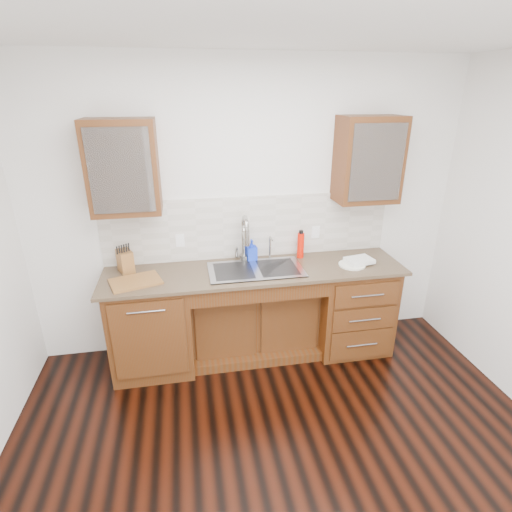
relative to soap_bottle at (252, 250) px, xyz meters
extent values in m
cube|color=black|center=(0.00, -1.64, -1.06)|extent=(4.00, 3.50, 0.10)
cube|color=white|center=(0.00, 0.16, 0.34)|extent=(4.00, 0.10, 2.70)
cube|color=#593014|center=(-0.95, -0.20, -0.57)|extent=(0.70, 0.62, 0.88)
cube|color=#593014|center=(0.00, -0.11, -0.66)|extent=(1.20, 0.44, 0.70)
cube|color=#593014|center=(0.95, -0.20, -0.57)|extent=(0.70, 0.62, 0.88)
cube|color=#84705B|center=(0.00, -0.22, -0.12)|extent=(2.70, 0.65, 0.03)
cube|color=beige|center=(0.00, 0.10, 0.19)|extent=(2.70, 0.02, 0.59)
cube|color=#9E9EA5|center=(0.00, -0.23, -0.19)|extent=(0.84, 0.46, 0.19)
cylinder|color=#999993|center=(-0.07, 0.00, 0.10)|extent=(0.04, 0.04, 0.40)
cylinder|color=#999993|center=(0.18, 0.01, 0.02)|extent=(0.02, 0.02, 0.24)
cube|color=#593014|center=(-1.05, -0.06, 0.81)|extent=(0.55, 0.34, 0.75)
cube|color=#593014|center=(1.05, -0.06, 0.81)|extent=(0.55, 0.34, 0.75)
cube|color=white|center=(-0.65, 0.09, 0.11)|extent=(0.08, 0.01, 0.12)
cube|color=white|center=(0.65, 0.09, 0.11)|extent=(0.08, 0.01, 0.12)
imported|color=blue|center=(0.00, 0.00, 0.00)|extent=(0.10, 0.10, 0.20)
cylinder|color=red|center=(0.47, -0.01, 0.02)|extent=(0.09, 0.09, 0.24)
cylinder|color=silver|center=(0.88, -0.29, -0.10)|extent=(0.31, 0.31, 0.01)
cube|color=beige|center=(0.96, -0.27, -0.07)|extent=(0.27, 0.22, 0.04)
cube|color=brown|center=(-1.14, -0.05, 0.00)|extent=(0.17, 0.20, 0.20)
cube|color=brown|center=(-1.04, -0.29, -0.09)|extent=(0.47, 0.39, 0.02)
imported|color=white|center=(-1.20, -0.06, 0.76)|extent=(0.12, 0.12, 0.09)
imported|color=white|center=(-0.94, -0.06, 0.76)|extent=(0.14, 0.14, 0.10)
imported|color=silver|center=(0.97, -0.06, 0.76)|extent=(0.14, 0.14, 0.09)
imported|color=white|center=(1.20, -0.06, 0.76)|extent=(0.14, 0.14, 0.10)
camera|label=1|loc=(-0.59, -3.43, 1.38)|focal=28.00mm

